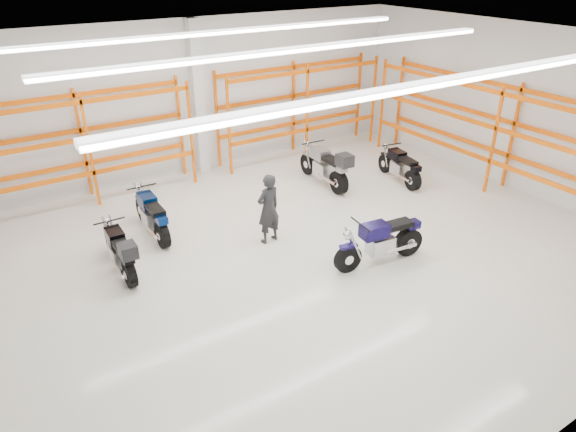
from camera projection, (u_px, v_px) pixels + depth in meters
ground at (309, 251)px, 11.74m from camera, size 14.00×14.00×0.00m
room_shell at (312, 110)px, 10.25m from camera, size 14.02×12.02×4.51m
motorcycle_main at (383, 242)px, 11.12m from camera, size 2.23×0.74×1.09m
motorcycle_back_a at (121, 253)px, 10.71m from camera, size 0.67×2.09×1.07m
motorcycle_back_b at (152, 216)px, 12.21m from camera, size 0.72×2.16×1.06m
motorcycle_back_c at (327, 167)px, 14.75m from camera, size 0.77×2.41×1.24m
motorcycle_back_d at (401, 167)px, 15.07m from camera, size 0.74×2.03×1.00m
standing_man at (268, 209)px, 11.79m from camera, size 0.67×0.50×1.70m
structural_column at (198, 99)px, 15.06m from camera, size 0.32×0.32×4.50m
pallet_racking_back_left at (84, 138)px, 13.39m from camera, size 5.67×0.87×3.00m
pallet_racking_back_right at (300, 101)px, 16.65m from camera, size 5.67×0.87×3.00m
pallet_racking_side at (505, 128)px, 14.01m from camera, size 0.87×9.07×3.00m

